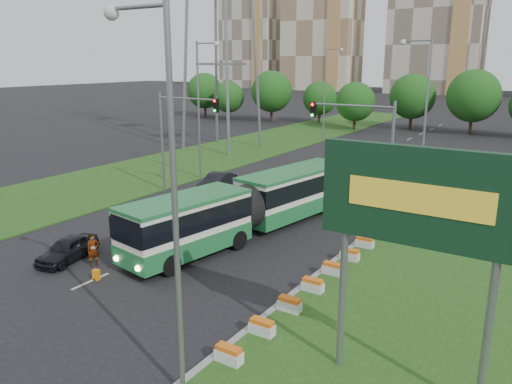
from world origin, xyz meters
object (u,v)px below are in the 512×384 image
Objects in this scene: traffic_mast_left at (177,127)px; pedestrian at (93,250)px; billboard at (419,208)px; car_left_near at (68,249)px; traffic_mast_median at (367,142)px; articulated_bus at (249,205)px; shopping_trolley at (96,275)px; car_left_far at (217,182)px.

traffic_mast_left reaches higher than pedestrian.
pedestrian is at bearing 175.16° from billboard.
billboard reaches higher than car_left_near.
traffic_mast_median is at bearing 42.44° from car_left_near.
billboard is 0.45× the size of articulated_bus.
traffic_mast_left is at bearing 163.16° from articulated_bus.
articulated_bus is 34.18× the size of shopping_trolley.
car_left_far is at bearing 47.56° from traffic_mast_left.
pedestrian is (-9.15, -14.60, -4.47)m from traffic_mast_median.
traffic_mast_median is 19.02m from car_left_near.
articulated_bus is at bearing -130.42° from traffic_mast_median.
traffic_mast_left is at bearing -176.23° from traffic_mast_median.
traffic_mast_left is 1.81× the size of car_left_far.
car_left_near is at bearing 117.82° from pedestrian.
shopping_trolley is at bearing -80.45° from car_left_far.
pedestrian is at bearing -122.09° from traffic_mast_median.
car_left_near is at bearing 176.44° from billboard.
traffic_mast_left reaches higher than articulated_bus.
traffic_mast_median is at bearing 115.03° from billboard.
pedestrian is (6.00, -13.60, -4.47)m from traffic_mast_left.
traffic_mast_left is at bearing -140.55° from car_left_far.
traffic_mast_median is at bearing -12.85° from pedestrian.
car_left_far is at bearing 86.39° from car_left_near.
shopping_trolley is (-2.57, -9.72, -1.53)m from articulated_bus.
billboard is 16.26m from shopping_trolley.
car_left_far is (-20.55, 17.28, -5.44)m from billboard.
shopping_trolley is at bearing -95.28° from articulated_bus.
billboard is at bearing -64.97° from traffic_mast_median.
car_left_near is (-5.80, -8.87, -1.15)m from articulated_bus.
shopping_trolley is (7.48, -14.71, -5.09)m from traffic_mast_left.
articulated_bus is (10.06, -4.99, -3.56)m from traffic_mast_left.
shopping_trolley is at bearing -116.04° from traffic_mast_median.
articulated_bus is at bearing -26.39° from traffic_mast_left.
billboard is 1.81× the size of car_left_far.
shopping_trolley is (3.23, -0.85, -0.39)m from car_left_near.
articulated_bus is at bearing -5.96° from pedestrian.
shopping_trolley is at bearing -107.67° from pedestrian.
car_left_far is 16.35m from pedestrian.
pedestrian is at bearing -84.21° from car_left_far.
traffic_mast_left is at bearing 146.45° from billboard.
car_left_far is at bearing 147.24° from articulated_bus.
traffic_mast_left reaches higher than car_left_far.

